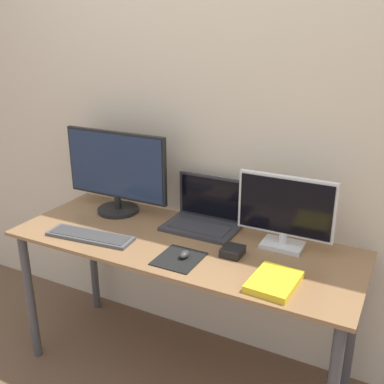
{
  "coord_description": "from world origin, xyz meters",
  "views": [
    {
      "loc": [
        0.91,
        -1.35,
        1.7
      ],
      "look_at": [
        0.01,
        0.4,
        0.97
      ],
      "focal_mm": 42.0,
      "sensor_mm": 36.0,
      "label": 1
    }
  ],
  "objects_px": {
    "mouse": "(184,254)",
    "power_brick": "(233,251)",
    "keyboard": "(90,236)",
    "monitor_right": "(285,211)",
    "monitor_left": "(116,172)",
    "laptop": "(205,215)",
    "book": "(274,282)"
  },
  "relations": [
    {
      "from": "mouse",
      "to": "power_brick",
      "type": "bearing_deg",
      "value": 35.87
    },
    {
      "from": "keyboard",
      "to": "monitor_right",
      "type": "bearing_deg",
      "value": 21.42
    },
    {
      "from": "power_brick",
      "to": "mouse",
      "type": "bearing_deg",
      "value": -144.13
    },
    {
      "from": "monitor_right",
      "to": "mouse",
      "type": "height_order",
      "value": "monitor_right"
    },
    {
      "from": "monitor_left",
      "to": "mouse",
      "type": "bearing_deg",
      "value": -28.02
    },
    {
      "from": "mouse",
      "to": "keyboard",
      "type": "bearing_deg",
      "value": -176.93
    },
    {
      "from": "monitor_left",
      "to": "monitor_right",
      "type": "height_order",
      "value": "monitor_left"
    },
    {
      "from": "monitor_left",
      "to": "keyboard",
      "type": "bearing_deg",
      "value": -77.24
    },
    {
      "from": "monitor_right",
      "to": "mouse",
      "type": "xyz_separation_m",
      "value": [
        -0.35,
        -0.3,
        -0.16
      ]
    },
    {
      "from": "monitor_right",
      "to": "mouse",
      "type": "distance_m",
      "value": 0.49
    },
    {
      "from": "laptop",
      "to": "power_brick",
      "type": "height_order",
      "value": "laptop"
    },
    {
      "from": "book",
      "to": "monitor_left",
      "type": "bearing_deg",
      "value": 161.43
    },
    {
      "from": "power_brick",
      "to": "keyboard",
      "type": "bearing_deg",
      "value": -167.21
    },
    {
      "from": "keyboard",
      "to": "power_brick",
      "type": "distance_m",
      "value": 0.69
    },
    {
      "from": "laptop",
      "to": "mouse",
      "type": "relative_size",
      "value": 5.98
    },
    {
      "from": "monitor_right",
      "to": "power_brick",
      "type": "bearing_deg",
      "value": -134.1
    },
    {
      "from": "keyboard",
      "to": "power_brick",
      "type": "bearing_deg",
      "value": 12.79
    },
    {
      "from": "mouse",
      "to": "power_brick",
      "type": "relative_size",
      "value": 0.6
    },
    {
      "from": "monitor_right",
      "to": "mouse",
      "type": "relative_size",
      "value": 7.26
    },
    {
      "from": "book",
      "to": "laptop",
      "type": "bearing_deg",
      "value": 141.95
    },
    {
      "from": "laptop",
      "to": "mouse",
      "type": "bearing_deg",
      "value": -78.63
    },
    {
      "from": "monitor_left",
      "to": "laptop",
      "type": "bearing_deg",
      "value": 5.29
    },
    {
      "from": "monitor_left",
      "to": "monitor_right",
      "type": "xyz_separation_m",
      "value": [
        0.92,
        0.0,
        -0.05
      ]
    },
    {
      "from": "mouse",
      "to": "book",
      "type": "height_order",
      "value": "mouse"
    },
    {
      "from": "monitor_left",
      "to": "power_brick",
      "type": "relative_size",
      "value": 6.07
    },
    {
      "from": "mouse",
      "to": "power_brick",
      "type": "xyz_separation_m",
      "value": [
        0.17,
        0.13,
        -0.0
      ]
    },
    {
      "from": "monitor_right",
      "to": "monitor_left",
      "type": "bearing_deg",
      "value": -179.99
    },
    {
      "from": "keyboard",
      "to": "mouse",
      "type": "height_order",
      "value": "mouse"
    },
    {
      "from": "monitor_left",
      "to": "laptop",
      "type": "distance_m",
      "value": 0.53
    },
    {
      "from": "keyboard",
      "to": "mouse",
      "type": "bearing_deg",
      "value": 3.07
    },
    {
      "from": "power_brick",
      "to": "laptop",
      "type": "bearing_deg",
      "value": 137.31
    },
    {
      "from": "mouse",
      "to": "laptop",
      "type": "bearing_deg",
      "value": 101.37
    }
  ]
}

